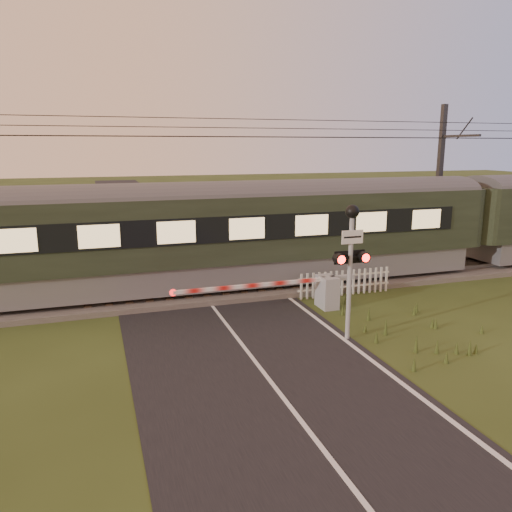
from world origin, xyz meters
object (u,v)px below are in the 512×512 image
object	(u,v)px
train	(465,220)
crossing_signal	(351,248)
picket_fence	(345,283)
boom_gate	(320,291)
catenary_mast	(440,180)

from	to	relation	value
train	crossing_signal	world-z (taller)	train
picket_fence	crossing_signal	bearing A→B (deg)	-117.02
train	picket_fence	size ratio (longest dim) A/B	10.97
boom_gate	catenary_mast	bearing A→B (deg)	31.57
train	catenary_mast	bearing A→B (deg)	81.94
boom_gate	catenary_mast	size ratio (longest dim) A/B	0.87
train	boom_gate	distance (m)	8.73
crossing_signal	catenary_mast	xyz separation A→B (m)	(8.82, 7.83, 1.10)
boom_gate	crossing_signal	distance (m)	3.33
boom_gate	picket_fence	distance (m)	1.80
train	picket_fence	distance (m)	7.08
boom_gate	picket_fence	bearing A→B (deg)	35.35
boom_gate	picket_fence	size ratio (longest dim) A/B	1.70
train	picket_fence	xyz separation A→B (m)	(-6.62, -1.89, -1.65)
crossing_signal	picket_fence	size ratio (longest dim) A/B	1.03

